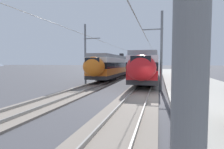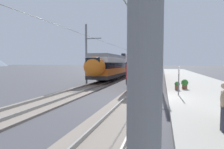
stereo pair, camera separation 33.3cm
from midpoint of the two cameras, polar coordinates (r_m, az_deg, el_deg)
The scene contains 11 objects.
ground_plane at distance 13.62m, azimuth 14.98°, elevation -7.90°, with size 400.00×400.00×0.00m, color #424247.
track_near at distance 13.71m, azimuth 8.47°, elevation -7.45°, with size 120.00×3.00×0.28m.
track_far at distance 15.46m, azimuth -13.10°, elevation -6.24°, with size 120.00×3.00×0.28m.
train_near_platform at distance 27.98m, azimuth 12.23°, elevation 2.59°, with size 25.98×2.86×4.27m.
train_far_track at distance 32.11m, azimuth 2.38°, elevation 2.80°, with size 25.13×2.85×4.27m.
catenary_mast_mid at distance 18.22m, azimuth 15.43°, elevation 7.63°, with size 47.64×2.00×7.63m.
catenary_mast_far_side at distance 23.25m, azimuth -7.32°, elevation 6.70°, with size 47.64×2.13×7.52m.
platform_sign at distance 14.15m, azimuth 20.84°, elevation 0.06°, with size 0.70×0.08×2.08m.
passenger_walking at distance 7.45m, azimuth 32.73°, elevation -7.84°, with size 0.53×0.22×1.69m.
potted_plant_platform_edge at distance 16.90m, azimuth 20.27°, elevation -3.16°, with size 0.45×0.45×0.74m.
potted_plant_by_shelter at distance 17.87m, azimuth 22.31°, elevation -2.61°, with size 0.61×0.61×0.86m.
Camera 2 is at (-13.31, -0.27, 2.70)m, focal length 29.19 mm.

